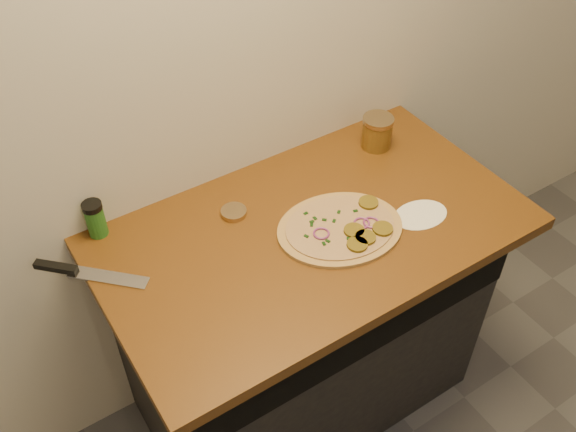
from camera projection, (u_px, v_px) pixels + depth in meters
cabinet at (303, 322)px, 2.14m from camera, size 1.10×0.60×0.86m
countertop at (312, 231)px, 1.81m from camera, size 1.20×0.70×0.04m
pizza at (342, 228)px, 1.78m from camera, size 0.42×0.42×0.02m
chefs_knife at (80, 272)px, 1.66m from camera, size 0.24×0.24×0.02m
mason_jar_lid at (234, 212)px, 1.83m from camera, size 0.09×0.09×0.02m
salsa_jar at (377, 132)px, 2.03m from camera, size 0.10×0.10×0.11m
spice_shaker at (95, 219)px, 1.74m from camera, size 0.05×0.05×0.11m
flour_spill at (420, 215)px, 1.83m from camera, size 0.18×0.18×0.00m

